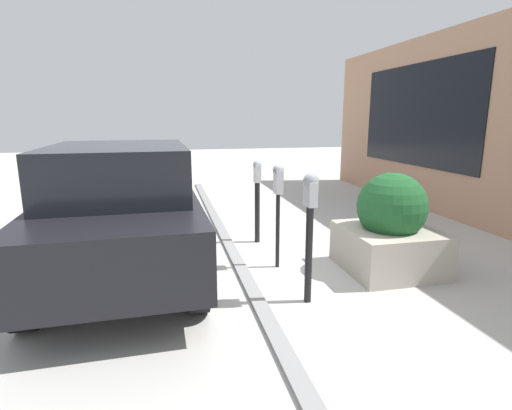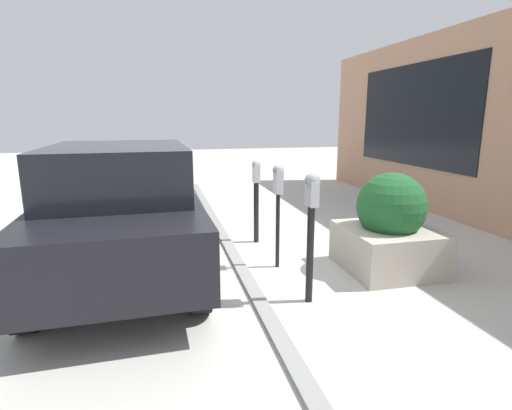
% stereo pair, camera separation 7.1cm
% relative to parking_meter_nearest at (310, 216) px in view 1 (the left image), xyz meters
% --- Properties ---
extents(ground_plane, '(40.00, 40.00, 0.00)m').
position_rel_parking_meter_nearest_xyz_m(ground_plane, '(1.11, 0.45, -0.95)').
color(ground_plane, beige).
extents(curb_strip, '(13.50, 0.16, 0.04)m').
position_rel_parking_meter_nearest_xyz_m(curb_strip, '(1.11, 0.53, -0.93)').
color(curb_strip, gray).
rests_on(curb_strip, ground_plane).
extents(parking_meter_nearest, '(0.19, 0.16, 1.39)m').
position_rel_parking_meter_nearest_xyz_m(parking_meter_nearest, '(0.00, 0.00, 0.00)').
color(parking_meter_nearest, black).
rests_on(parking_meter_nearest, ground_plane).
extents(parking_meter_second, '(0.17, 0.15, 1.36)m').
position_rel_parking_meter_nearest_xyz_m(parking_meter_second, '(1.05, 0.04, 0.07)').
color(parking_meter_second, black).
rests_on(parking_meter_second, ground_plane).
extents(parking_meter_middle, '(0.16, 0.13, 1.30)m').
position_rel_parking_meter_nearest_xyz_m(parking_meter_middle, '(2.17, 0.06, -0.14)').
color(parking_meter_middle, black).
rests_on(parking_meter_middle, ground_plane).
extents(planter_box, '(1.15, 1.13, 1.27)m').
position_rel_parking_meter_nearest_xyz_m(planter_box, '(0.64, -1.33, -0.41)').
color(planter_box, '#B2A899').
rests_on(planter_box, ground_plane).
extents(parked_car_front, '(4.05, 1.81, 1.63)m').
position_rel_parking_meter_nearest_xyz_m(parked_car_front, '(1.27, 1.96, -0.10)').
color(parked_car_front, black).
rests_on(parked_car_front, ground_plane).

